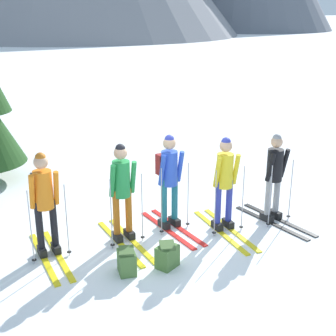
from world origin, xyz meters
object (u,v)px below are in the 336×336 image
object	(u,v)px
skier_in_orange	(44,199)
backpack_on_snow_beside	(127,261)
skier_in_blue	(169,177)
skier_in_black	(275,175)
skier_in_green	(122,190)
skier_in_yellow	(225,181)
backpack_on_snow_front	(167,256)

from	to	relation	value
skier_in_orange	backpack_on_snow_beside	world-z (taller)	skier_in_orange
skier_in_orange	backpack_on_snow_beside	xyz separation A→B (m)	(1.20, -0.70, -0.75)
skier_in_blue	skier_in_black	world-z (taller)	skier_in_blue
skier_in_orange	backpack_on_snow_beside	bearing A→B (deg)	-30.35
skier_in_green	skier_in_black	size ratio (longest dim) A/B	1.07
skier_in_blue	skier_in_yellow	xyz separation A→B (m)	(0.93, -0.21, -0.05)
backpack_on_snow_front	skier_in_yellow	bearing A→B (deg)	45.22
skier_in_blue	skier_in_orange	bearing A→B (deg)	-160.02
skier_in_orange	backpack_on_snow_beside	distance (m)	1.58
backpack_on_snow_beside	skier_in_orange	bearing A→B (deg)	149.65
skier_in_orange	skier_in_black	xyz separation A→B (m)	(3.89, 0.77, -0.07)
skier_in_black	backpack_on_snow_front	size ratio (longest dim) A/B	4.11
skier_in_blue	skier_in_green	bearing A→B (deg)	-153.33
skier_in_blue	skier_in_yellow	distance (m)	0.95
skier_in_green	skier_in_black	distance (m)	2.74
backpack_on_snow_front	backpack_on_snow_beside	world-z (taller)	same
skier_in_yellow	skier_in_black	xyz separation A→B (m)	(0.96, 0.25, -0.03)
skier_in_orange	skier_in_green	xyz separation A→B (m)	(1.18, 0.32, -0.03)
skier_in_yellow	backpack_on_snow_front	size ratio (longest dim) A/B	4.52
skier_in_yellow	skier_in_black	distance (m)	1.00
skier_in_blue	backpack_on_snow_front	xyz separation A→B (m)	(-0.19, -1.34, -0.76)
skier_in_blue	skier_in_black	size ratio (longest dim) A/B	1.03
skier_in_black	backpack_on_snow_beside	distance (m)	3.14
backpack_on_snow_front	skier_in_blue	bearing A→B (deg)	81.84
skier_in_black	backpack_on_snow_beside	xyz separation A→B (m)	(-2.69, -1.47, -0.69)
skier_in_green	skier_in_yellow	distance (m)	1.75
backpack_on_snow_front	backpack_on_snow_beside	bearing A→B (deg)	-171.44
skier_in_orange	skier_in_blue	distance (m)	2.12
skier_in_green	skier_in_blue	world-z (taller)	skier_in_blue
skier_in_blue	skier_in_black	bearing A→B (deg)	1.23
skier_in_blue	skier_in_black	distance (m)	1.89
skier_in_green	backpack_on_snow_front	world-z (taller)	skier_in_green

